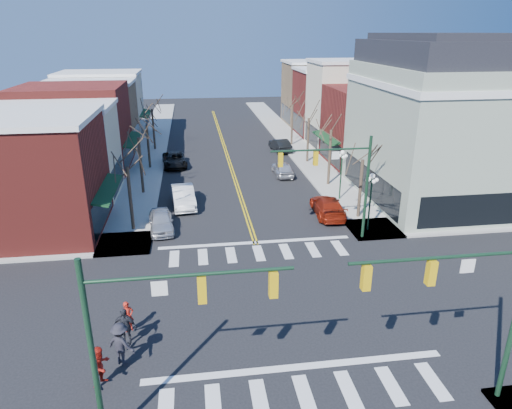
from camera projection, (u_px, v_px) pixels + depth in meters
name	position (u px, v px, depth m)	size (l,w,h in m)	color
ground	(276.00, 307.00, 23.71)	(160.00, 160.00, 0.00)	black
sidewalk_left	(140.00, 189.00, 41.04)	(3.50, 70.00, 0.15)	#9E9B93
sidewalk_right	(329.00, 181.00, 43.34)	(3.50, 70.00, 0.15)	#9E9B93
bldg_left_brick_a	(23.00, 179.00, 31.12)	(10.00, 8.50, 8.00)	maroon
bldg_left_stucco_a	(54.00, 154.00, 38.38)	(10.00, 7.00, 7.50)	beige
bldg_left_brick_b	(75.00, 129.00, 45.61)	(10.00, 9.00, 8.50)	maroon
bldg_left_tan	(91.00, 118.00, 53.36)	(10.00, 7.50, 7.80)	#927451
bldg_left_stucco_b	(102.00, 106.00, 60.46)	(10.00, 8.00, 8.20)	beige
bldg_right_brick_a	(377.00, 126.00, 48.14)	(10.00, 8.50, 8.00)	maroon
bldg_right_stucco	(353.00, 106.00, 54.95)	(10.00, 7.00, 10.00)	beige
bldg_right_brick_b	(334.00, 103.00, 62.16)	(10.00, 8.00, 8.50)	maroon
bldg_right_tan	(318.00, 94.00, 69.47)	(10.00, 8.00, 9.00)	#927451
victorian_corner	(445.00, 120.00, 36.92)	(12.25, 14.25, 13.30)	#94A18B
traffic_mast_near_left	(149.00, 325.00, 14.46)	(6.60, 0.28, 7.20)	#14331E
traffic_mast_near_right	(473.00, 298.00, 15.92)	(6.60, 0.28, 7.20)	#14331E
traffic_mast_far_right	(341.00, 174.00, 29.61)	(6.60, 0.28, 7.20)	#14331E
lamppost_corner	(371.00, 192.00, 31.60)	(0.36, 0.36, 4.33)	#14331E
lamppost_midblock	(341.00, 167.00, 37.61)	(0.36, 0.36, 4.33)	#14331E
tree_left_a	(130.00, 200.00, 31.94)	(0.24, 0.24, 4.76)	#382B21
tree_left_b	(141.00, 166.00, 39.29)	(0.24, 0.24, 5.04)	#382B21
tree_left_c	(148.00, 147.00, 46.78)	(0.24, 0.24, 4.55)	#382B21
tree_left_d	(154.00, 130.00, 54.12)	(0.24, 0.24, 4.90)	#382B21
tree_right_a	(360.00, 190.00, 34.17)	(0.24, 0.24, 4.62)	#382B21
tree_right_b	(330.00, 158.00, 41.47)	(0.24, 0.24, 5.18)	#382B21
tree_right_c	(308.00, 141.00, 48.93)	(0.24, 0.24, 4.83)	#382B21
tree_right_d	(292.00, 126.00, 56.31)	(0.24, 0.24, 4.97)	#382B21
car_left_near	(161.00, 221.00, 32.61)	(1.67, 4.14, 1.41)	silver
car_left_mid	(183.00, 197.00, 37.13)	(1.72, 4.92, 1.62)	silver
car_left_far	(174.00, 160.00, 48.10)	(2.34, 5.06, 1.41)	black
car_right_near	(328.00, 206.00, 35.28)	(2.08, 5.12, 1.49)	maroon
car_right_mid	(283.00, 169.00, 45.02)	(1.68, 4.17, 1.42)	silver
car_right_far	(280.00, 145.00, 54.09)	(1.59, 4.56, 1.50)	black
pedestrian_red_a	(128.00, 317.00, 21.36)	(0.56, 0.37, 1.53)	#B01E12
pedestrian_red_b	(101.00, 366.00, 18.03)	(0.86, 0.67, 1.77)	#A81A11
pedestrian_dark_a	(125.00, 326.00, 20.39)	(1.07, 0.45, 1.83)	black
pedestrian_dark_b	(121.00, 344.00, 19.15)	(1.27, 0.73, 1.96)	black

